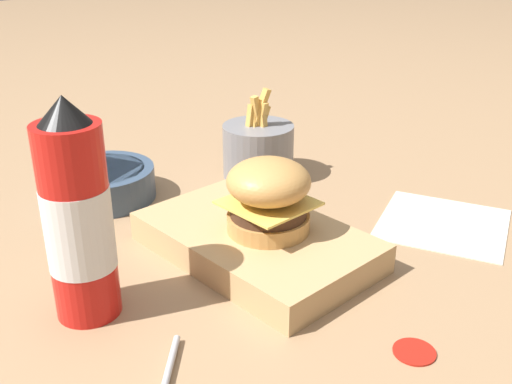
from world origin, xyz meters
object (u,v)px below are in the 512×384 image
object	(u,v)px
fries_basket	(258,150)
side_bowl	(102,182)
serving_board	(256,241)
ketchup_bottle	(77,219)
burger	(268,196)

from	to	relation	value
fries_basket	side_bowl	size ratio (longest dim) A/B	0.94
serving_board	ketchup_bottle	distance (m)	0.24
fries_basket	side_bowl	world-z (taller)	fries_basket
serving_board	burger	size ratio (longest dim) A/B	2.85
burger	fries_basket	distance (m)	0.27
burger	ketchup_bottle	bearing A→B (deg)	77.14
serving_board	side_bowl	distance (m)	0.29
burger	fries_basket	size ratio (longest dim) A/B	0.68
ketchup_bottle	burger	bearing A→B (deg)	-102.86
ketchup_bottle	side_bowl	world-z (taller)	ketchup_bottle
burger	fries_basket	bearing A→B (deg)	-40.72
ketchup_bottle	side_bowl	bearing A→B (deg)	-33.23
burger	side_bowl	world-z (taller)	burger
burger	fries_basket	world-z (taller)	fries_basket
burger	fries_basket	xyz separation A→B (m)	(0.20, -0.18, -0.04)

